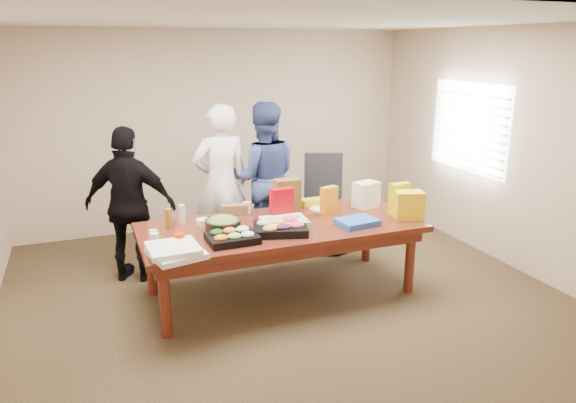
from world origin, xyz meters
name	(u,v)px	position (x,y,z in m)	size (l,w,h in m)	color
floor	(281,293)	(0.00, 0.00, -0.01)	(5.50, 5.00, 0.02)	#47301E
ceiling	(280,19)	(0.00, 0.00, 2.71)	(5.50, 5.00, 0.02)	white
wall_back	(218,130)	(0.00, 2.50, 1.35)	(5.50, 0.04, 2.70)	beige
wall_front	(439,257)	(0.00, -2.50, 1.35)	(5.50, 0.04, 2.70)	beige
wall_right	(504,147)	(2.75, 0.00, 1.35)	(0.04, 5.00, 2.70)	beige
window_panel	(469,127)	(2.72, 0.60, 1.50)	(0.03, 1.40, 1.10)	white
window_blinds	(466,127)	(2.68, 0.60, 1.50)	(0.04, 1.36, 1.00)	beige
conference_table	(281,259)	(0.00, 0.00, 0.38)	(2.80, 1.20, 0.75)	#4C1C0F
office_chair	(330,205)	(1.01, 0.97, 0.57)	(0.58, 0.58, 1.14)	black
person_center	(221,183)	(-0.31, 1.17, 0.93)	(0.68, 0.44, 1.85)	white
person_right	(263,178)	(0.24, 1.26, 0.92)	(0.90, 0.70, 1.85)	navy
person_left	(130,205)	(-1.37, 0.92, 0.84)	(0.99, 0.41, 1.69)	black
veggie_tray	(232,238)	(-0.59, -0.30, 0.78)	(0.45, 0.35, 0.07)	black
fruit_tray	(280,229)	(-0.09, -0.22, 0.79)	(0.50, 0.39, 0.08)	black
sheet_cake	(284,223)	(0.01, -0.07, 0.79)	(0.44, 0.33, 0.08)	white
salad_bowl	(223,225)	(-0.59, 0.02, 0.81)	(0.35, 0.35, 0.11)	black
chip_bag_blue	(357,222)	(0.71, -0.28, 0.78)	(0.39, 0.29, 0.06)	blue
chip_bag_red	(281,204)	(0.05, 0.13, 0.92)	(0.23, 0.09, 0.34)	#AA030F
chip_bag_yellow	(399,199)	(1.30, -0.12, 0.92)	(0.22, 0.09, 0.33)	#C9DC0B
chip_bag_orange	(329,200)	(0.61, 0.16, 0.90)	(0.19, 0.08, 0.29)	orange
mayo_jar	(247,208)	(-0.21, 0.48, 0.81)	(0.08, 0.08, 0.13)	beige
mustard_bottle	(273,205)	(0.05, 0.38, 0.84)	(0.07, 0.07, 0.19)	yellow
dressing_bottle	(168,219)	(-1.07, 0.29, 0.85)	(0.06, 0.06, 0.20)	brown
ranch_bottle	(182,214)	(-0.92, 0.40, 0.85)	(0.06, 0.06, 0.19)	beige
banana_bunch	(312,202)	(0.55, 0.48, 0.79)	(0.24, 0.14, 0.08)	gold
bread_loaf	(235,210)	(-0.34, 0.49, 0.80)	(0.27, 0.12, 0.11)	brown
kraft_bag	(287,195)	(0.22, 0.41, 0.93)	(0.27, 0.16, 0.35)	brown
red_cup	(180,240)	(-1.06, -0.26, 0.81)	(0.10, 0.10, 0.13)	red
clear_cup_a	(154,239)	(-1.27, -0.13, 0.81)	(0.08, 0.08, 0.12)	white
clear_cup_b	(154,236)	(-1.26, -0.02, 0.80)	(0.08, 0.08, 0.11)	silver
pizza_box_lower	(177,254)	(-1.13, -0.47, 0.77)	(0.42, 0.42, 0.05)	white
pizza_box_upper	(173,248)	(-1.15, -0.46, 0.82)	(0.42, 0.42, 0.05)	white
plate_a	(326,209)	(0.63, 0.28, 0.76)	(0.26, 0.26, 0.01)	white
plate_b	(319,209)	(0.57, 0.33, 0.76)	(0.22, 0.22, 0.01)	white
dip_bowl_a	(276,209)	(0.11, 0.44, 0.78)	(0.14, 0.14, 0.05)	beige
dip_bowl_b	(203,222)	(-0.73, 0.29, 0.78)	(0.14, 0.14, 0.06)	beige
grocery_bag_white	(366,195)	(1.09, 0.23, 0.89)	(0.26, 0.19, 0.28)	white
grocery_bag_yellow	(409,205)	(1.30, -0.29, 0.89)	(0.29, 0.20, 0.29)	yellow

